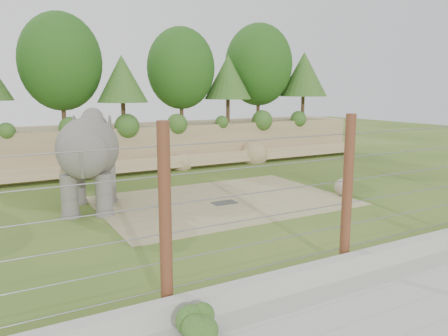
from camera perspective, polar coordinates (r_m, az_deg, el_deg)
ground at (r=15.58m, az=3.62°, el=-6.95°), size 90.00×90.00×0.00m
back_embankment at (r=26.63m, az=-10.29°, el=8.70°), size 30.00×5.52×8.77m
dirt_patch at (r=18.30m, az=-0.16°, el=-4.28°), size 10.00×7.00×0.02m
drain_grate at (r=17.87m, az=0.06°, el=-4.55°), size 1.00×0.60×0.03m
elephant at (r=17.41m, az=-17.26°, el=0.76°), size 3.37×5.01×3.74m
stone_ball at (r=19.73m, az=15.31°, el=-2.41°), size 0.77×0.77×0.77m
retaining_wall at (r=11.86m, az=17.13°, el=-11.73°), size 26.00×0.35×0.50m
walkway at (r=10.81m, az=25.01°, el=-15.90°), size 26.00×4.00×0.01m
barrier_fence at (r=11.67m, az=15.81°, el=-3.00°), size 20.26×0.26×4.00m
walkway_shrub at (r=8.53m, az=-3.61°, el=-19.74°), size 0.64×0.64×0.64m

